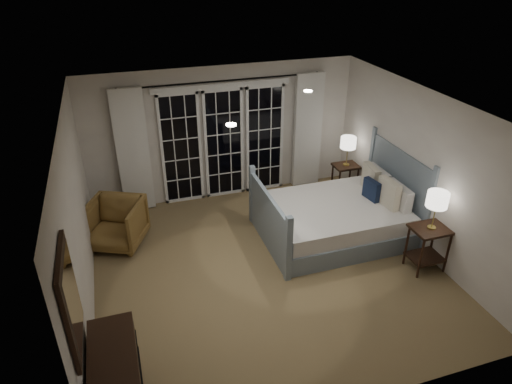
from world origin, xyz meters
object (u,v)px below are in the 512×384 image
object	(u,v)px
bed	(337,217)
armchair	(116,224)
dresser	(117,383)
nightstand_left	(428,242)
lamp_right	(348,143)
nightstand_right	(345,175)
lamp_left	(437,200)

from	to	relation	value
bed	armchair	distance (m)	3.61
bed	dresser	xyz separation A→B (m)	(-3.64, -2.30, 0.05)
nightstand_left	lamp_right	size ratio (longest dim) A/B	1.25
nightstand_right	lamp_right	distance (m)	0.66
nightstand_right	lamp_right	size ratio (longest dim) A/B	1.06
nightstand_left	nightstand_right	size ratio (longest dim) A/B	1.18
nightstand_right	armchair	size ratio (longest dim) A/B	0.71
armchair	lamp_left	bearing A→B (deg)	-0.30
lamp_right	dresser	world-z (taller)	lamp_right
lamp_right	dresser	xyz separation A→B (m)	(-4.46, -3.59, -0.66)
bed	lamp_right	xyz separation A→B (m)	(0.81, 1.29, 0.71)
lamp_left	lamp_right	xyz separation A→B (m)	(-0.04, 2.52, -0.12)
nightstand_right	armchair	bearing A→B (deg)	-174.11
nightstand_left	lamp_right	distance (m)	2.58
lamp_right	armchair	world-z (taller)	lamp_right
bed	dresser	size ratio (longest dim) A/B	2.10
lamp_right	armchair	xyz separation A→B (m)	(-4.33, -0.45, -0.67)
lamp_left	nightstand_right	bearing A→B (deg)	90.85
lamp_left	dresser	distance (m)	4.68
dresser	nightstand_right	bearing A→B (deg)	38.85
lamp_left	armchair	distance (m)	4.89
nightstand_right	lamp_left	distance (m)	2.63
lamp_right	dresser	bearing A→B (deg)	-141.15
lamp_left	dresser	xyz separation A→B (m)	(-4.49, -1.07, -0.78)
bed	lamp_right	world-z (taller)	bed
nightstand_left	dresser	size ratio (longest dim) A/B	0.63
nightstand_right	dresser	distance (m)	5.72
lamp_left	dresser	bearing A→B (deg)	-166.58
bed	lamp_left	xyz separation A→B (m)	(0.85, -1.23, 0.83)
bed	armchair	xyz separation A→B (m)	(-3.51, 0.84, 0.04)
nightstand_right	armchair	distance (m)	4.35
lamp_left	lamp_right	distance (m)	2.52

